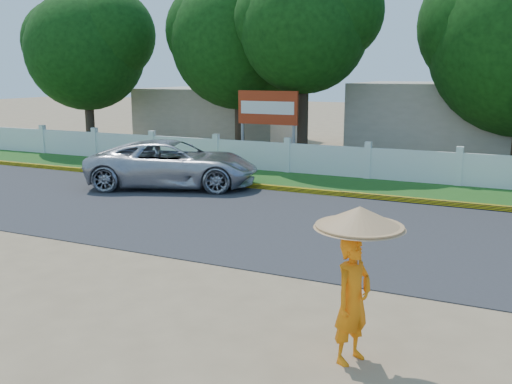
# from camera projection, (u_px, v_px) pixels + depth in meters

# --- Properties ---
(ground) EXTENTS (120.00, 120.00, 0.00)m
(ground) POSITION_uv_depth(u_px,v_px,m) (208.00, 286.00, 9.97)
(ground) COLOR #9E8460
(ground) RESTS_ON ground
(road) EXTENTS (60.00, 7.00, 0.02)m
(road) POSITION_uv_depth(u_px,v_px,m) (299.00, 224.00, 13.96)
(road) COLOR #38383A
(road) RESTS_ON ground
(grass_verge) EXTENTS (60.00, 3.50, 0.03)m
(grass_verge) POSITION_uv_depth(u_px,v_px,m) (356.00, 186.00, 18.61)
(grass_verge) COLOR #2D601E
(grass_verge) RESTS_ON ground
(curb) EXTENTS (40.00, 0.18, 0.16)m
(curb) POSITION_uv_depth(u_px,v_px,m) (341.00, 194.00, 17.09)
(curb) COLOR yellow
(curb) RESTS_ON ground
(fence) EXTENTS (40.00, 0.10, 1.10)m
(fence) POSITION_uv_depth(u_px,v_px,m) (368.00, 163.00, 19.79)
(fence) COLOR silver
(fence) RESTS_ON ground
(building_near) EXTENTS (10.00, 6.00, 3.20)m
(building_near) POSITION_uv_depth(u_px,v_px,m) (477.00, 121.00, 24.36)
(building_near) COLOR #B7AD99
(building_near) RESTS_ON ground
(building_far) EXTENTS (8.00, 5.00, 2.80)m
(building_far) POSITION_uv_depth(u_px,v_px,m) (221.00, 115.00, 30.66)
(building_far) COLOR #B7AD99
(building_far) RESTS_ON ground
(vehicle) EXTENTS (5.97, 4.29, 1.51)m
(vehicle) POSITION_uv_depth(u_px,v_px,m) (173.00, 164.00, 18.41)
(vehicle) COLOR #AFB1B8
(vehicle) RESTS_ON ground
(monk_with_parasol) EXTENTS (1.13, 1.13, 2.06)m
(monk_with_parasol) POSITION_uv_depth(u_px,v_px,m) (356.00, 262.00, 7.12)
(monk_with_parasol) COLOR orange
(monk_with_parasol) RESTS_ON ground
(billboard) EXTENTS (2.50, 0.13, 2.95)m
(billboard) POSITION_uv_depth(u_px,v_px,m) (268.00, 112.00, 22.20)
(billboard) COLOR gray
(billboard) RESTS_ON ground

